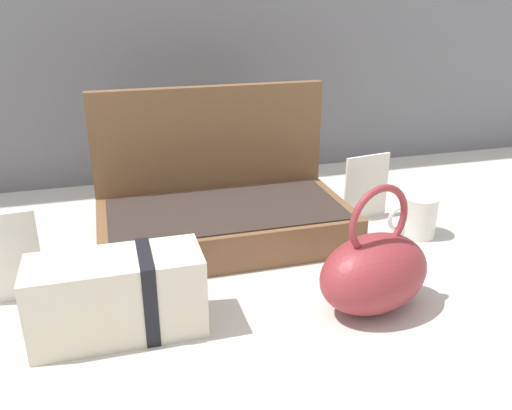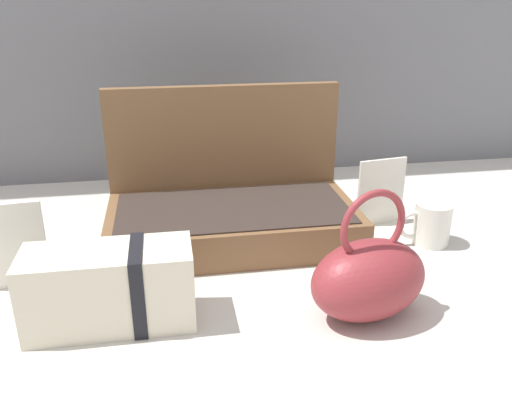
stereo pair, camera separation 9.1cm
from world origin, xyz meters
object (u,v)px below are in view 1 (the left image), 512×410
Objects in this scene: info_card_left at (4,259)px; poster_card_right at (366,187)px; teal_pouch_handbag at (374,271)px; cream_toiletry_bag at (120,296)px; coffee_mug at (418,216)px; open_suitcase at (222,206)px.

poster_card_right is at bearing 6.39° from info_card_left.
cream_toiletry_bag is (-0.39, 0.04, -0.01)m from teal_pouch_handbag.
coffee_mug is 0.78m from info_card_left.
poster_card_right is at bearing 28.08° from cream_toiletry_bag.
poster_card_right reaches higher than cream_toiletry_bag.
open_suitcase is 0.36m from cream_toiletry_bag.
info_card_left is at bearing -176.95° from poster_card_right.
open_suitcase reaches higher than info_card_left.
open_suitcase is 0.42m from info_card_left.
open_suitcase is 0.37m from teal_pouch_handbag.
coffee_mug is (0.39, -0.11, -0.02)m from open_suitcase.
coffee_mug is 0.70× the size of info_card_left.
open_suitcase is 3.21× the size of info_card_left.
poster_card_right is at bearing 119.01° from coffee_mug.
open_suitcase is 2.26× the size of teal_pouch_handbag.
coffee_mug is (0.22, 0.22, -0.02)m from teal_pouch_handbag.
info_card_left is at bearing 141.26° from cream_toiletry_bag.
open_suitcase reaches higher than poster_card_right.
poster_card_right is (0.71, 0.15, -0.00)m from info_card_left.
teal_pouch_handbag is at bearing -6.53° from cream_toiletry_bag.
coffee_mug is 0.73× the size of poster_card_right.
teal_pouch_handbag is at bearing -123.50° from poster_card_right.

